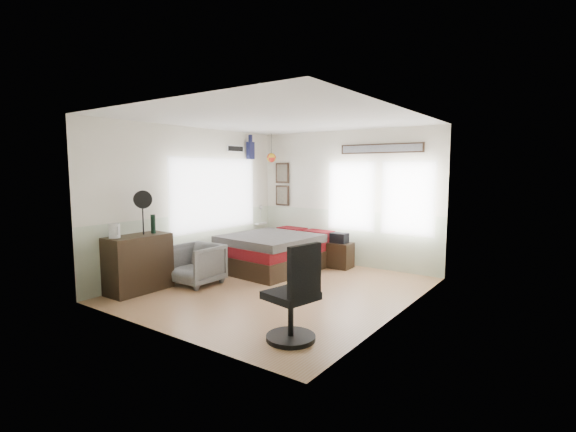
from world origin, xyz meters
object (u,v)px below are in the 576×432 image
object	(u,v)px
bed	(278,251)
nightstand	(339,255)
dresser	(139,263)
armchair	(196,264)
task_chair	(295,302)

from	to	relation	value
bed	nightstand	size ratio (longest dim) A/B	4.51
dresser	nightstand	bearing A→B (deg)	61.13
bed	dresser	world-z (taller)	dresser
dresser	armchair	bearing A→B (deg)	61.91
bed	armchair	xyz separation A→B (m)	(-0.43, -1.71, 0.01)
armchair	nightstand	world-z (taller)	armchair
nightstand	dresser	bearing A→B (deg)	-121.49
dresser	nightstand	xyz separation A→B (m)	(1.80, 3.27, -0.20)
bed	armchair	world-z (taller)	armchair
dresser	armchair	world-z (taller)	dresser
nightstand	bed	bearing A→B (deg)	-144.09
task_chair	nightstand	bearing A→B (deg)	122.65
dresser	task_chair	distance (m)	3.13
bed	task_chair	xyz separation A→B (m)	(2.26, -2.70, 0.13)
dresser	bed	bearing A→B (deg)	71.17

